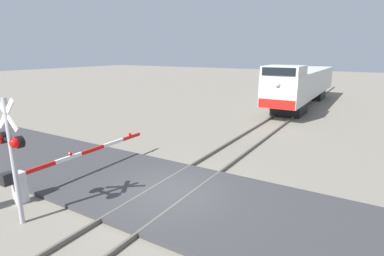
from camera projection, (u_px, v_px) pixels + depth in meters
The scene contains 7 objects.
ground_plane at pixel (170, 195), 10.92m from camera, with size 160.00×160.00×0.00m, color gray.
rail_track_left at pixel (154, 188), 11.26m from camera, with size 0.08×80.00×0.15m, color #59544C.
rail_track_right at pixel (187, 197), 10.54m from camera, with size 0.08×80.00×0.15m, color #59544C.
road_surface at pixel (170, 193), 10.90m from camera, with size 36.00×5.17×0.15m, color #38383A.
locomotive at pixel (303, 84), 28.26m from camera, with size 2.71×17.80×4.01m.
crossing_signal at pixel (11, 148), 8.53m from camera, with size 1.18×0.33×3.82m.
crossing_gate at pixel (46, 172), 11.00m from camera, with size 0.36×6.65×1.20m.
Camera 1 is at (5.87, -8.14, 4.99)m, focal length 28.42 mm.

